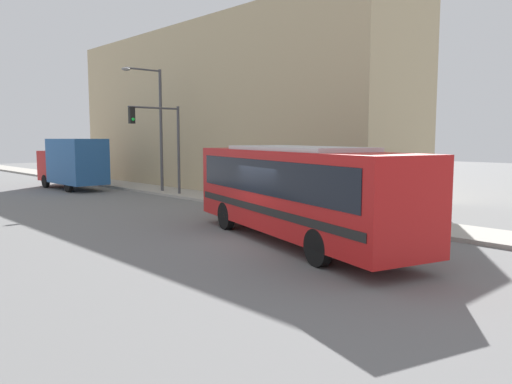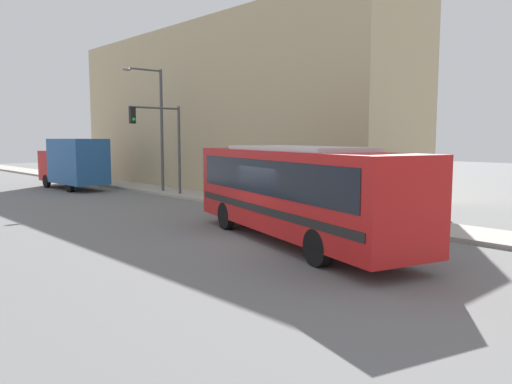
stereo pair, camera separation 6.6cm
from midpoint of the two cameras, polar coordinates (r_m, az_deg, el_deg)
ground_plane at (r=16.69m, az=1.41°, el=-5.65°), size 120.00×120.00×0.00m
sidewalk at (r=36.22m, az=-14.22°, el=0.70°), size 2.60×70.00×0.15m
building_facade at (r=34.21m, az=-3.81°, el=9.37°), size 6.00×27.70×10.64m
city_bus at (r=16.25m, az=4.70°, el=0.54°), size 5.22×10.75×3.16m
delivery_truck at (r=35.47m, az=-20.09°, el=3.21°), size 2.27×6.68×3.37m
fire_hydrant at (r=22.68m, az=4.34°, el=-1.20°), size 0.21×0.29×0.72m
traffic_light_pole at (r=29.07m, az=-10.61°, el=6.57°), size 3.28×0.35×5.10m
street_lamp at (r=31.28m, az=-11.21°, el=8.14°), size 2.64×0.28×7.41m
pedestrian_near_corner at (r=23.83m, az=5.98°, el=0.31°), size 0.34×0.34×1.66m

